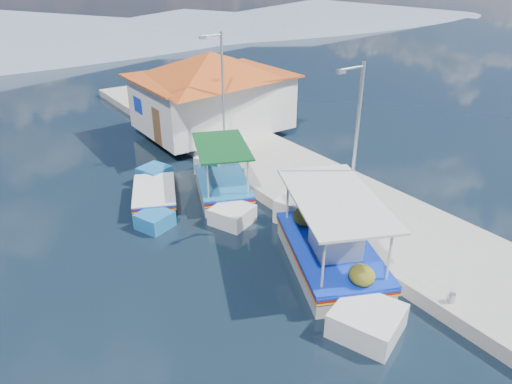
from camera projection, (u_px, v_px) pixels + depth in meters
ground at (284, 308)px, 13.91m from camera, size 160.00×160.00×0.00m
quay at (306, 184)px, 21.23m from camera, size 5.00×44.00×0.50m
bollards at (279, 193)px, 19.43m from camera, size 0.20×17.20×0.30m
main_caique at (328, 251)px, 15.64m from camera, size 4.94×8.20×2.96m
caique_green_canopy at (221, 187)px, 20.57m from camera, size 3.82×6.58×2.66m
caique_blue_hull at (154, 197)px, 19.94m from camera, size 3.23×5.40×1.05m
harbor_building at (212, 89)px, 26.90m from camera, size 10.49×10.49×4.40m
lamp_post_near at (354, 140)px, 15.97m from camera, size 1.21×0.14×6.00m
lamp_post_far at (221, 88)px, 22.61m from camera, size 1.21×0.14×6.00m
mountain_ridge at (51, 29)px, 57.63m from camera, size 171.40×96.00×5.50m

